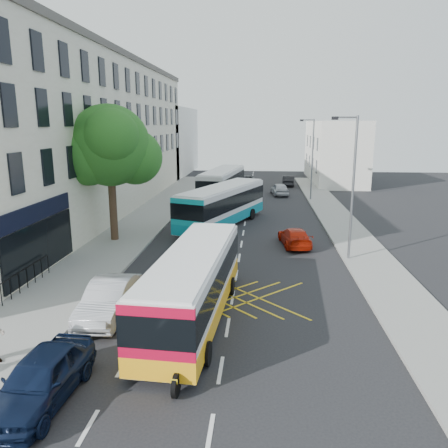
% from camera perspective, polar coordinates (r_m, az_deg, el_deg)
% --- Properties ---
extents(ground, '(120.00, 120.00, 0.00)m').
position_cam_1_polar(ground, '(14.80, -0.45, -18.51)').
color(ground, black).
rests_on(ground, ground).
extents(pavement_left, '(5.00, 70.00, 0.15)m').
position_cam_1_polar(pavement_left, '(30.19, -14.05, -2.06)').
color(pavement_left, gray).
rests_on(pavement_left, ground).
extents(pavement_right, '(3.00, 70.00, 0.15)m').
position_cam_1_polar(pavement_right, '(29.30, 17.13, -2.72)').
color(pavement_right, gray).
rests_on(pavement_right, ground).
extents(terrace_main, '(8.30, 45.00, 13.50)m').
position_cam_1_polar(terrace_main, '(40.04, -17.79, 11.03)').
color(terrace_main, beige).
rests_on(terrace_main, ground).
extents(terrace_far, '(8.00, 20.00, 10.00)m').
position_cam_1_polar(terrace_far, '(69.29, -7.99, 10.66)').
color(terrace_far, silver).
rests_on(terrace_far, ground).
extents(building_right, '(6.00, 18.00, 8.00)m').
position_cam_1_polar(building_right, '(61.47, 14.18, 9.17)').
color(building_right, silver).
rests_on(building_right, ground).
extents(street_tree, '(6.30, 5.70, 8.80)m').
position_cam_1_polar(street_tree, '(29.21, -14.77, 9.78)').
color(street_tree, '#382619').
rests_on(street_tree, pavement_left).
extents(lamp_near, '(1.45, 0.15, 8.00)m').
position_cam_1_polar(lamp_near, '(25.26, 16.32, 5.41)').
color(lamp_near, slate).
rests_on(lamp_near, pavement_right).
extents(lamp_far, '(1.45, 0.15, 8.00)m').
position_cam_1_polar(lamp_far, '(44.95, 11.35, 8.81)').
color(lamp_far, slate).
rests_on(lamp_far, pavement_right).
extents(railings, '(0.08, 5.60, 1.14)m').
position_cam_1_polar(railings, '(22.05, -25.23, -6.83)').
color(railings, black).
rests_on(railings, pavement_left).
extents(bus_near, '(3.01, 10.25, 2.84)m').
position_cam_1_polar(bus_near, '(17.58, -4.00, -7.81)').
color(bus_near, silver).
rests_on(bus_near, ground).
extents(bus_mid, '(6.22, 11.10, 3.07)m').
position_cam_1_polar(bus_mid, '(33.50, -0.21, 2.51)').
color(bus_mid, silver).
rests_on(bus_mid, ground).
extents(bus_far, '(4.07, 11.35, 3.12)m').
position_cam_1_polar(bus_far, '(45.06, -0.22, 5.27)').
color(bus_far, silver).
rests_on(bus_far, ground).
extents(motorbike, '(0.75, 2.37, 2.11)m').
position_cam_1_polar(motorbike, '(13.82, -5.42, -16.28)').
color(motorbike, black).
rests_on(motorbike, ground).
extents(parked_car_blue, '(1.92, 4.34, 1.45)m').
position_cam_1_polar(parked_car_blue, '(14.04, -22.76, -18.07)').
color(parked_car_blue, black).
rests_on(parked_car_blue, ground).
extents(parked_car_silver, '(1.63, 4.54, 1.49)m').
position_cam_1_polar(parked_car_silver, '(18.65, -14.77, -9.45)').
color(parked_car_silver, '#AAABB2').
rests_on(parked_car_silver, ground).
extents(red_hatchback, '(2.17, 4.23, 1.18)m').
position_cam_1_polar(red_hatchback, '(28.48, 9.21, -1.68)').
color(red_hatchback, '#BC1E08').
rests_on(red_hatchback, ground).
extents(distant_car_grey, '(2.49, 4.81, 1.30)m').
position_cam_1_polar(distant_car_grey, '(55.07, 2.98, 5.64)').
color(distant_car_grey, '#393C40').
rests_on(distant_car_grey, ground).
extents(distant_car_silver, '(2.07, 4.11, 1.34)m').
position_cam_1_polar(distant_car_silver, '(48.36, 7.28, 4.54)').
color(distant_car_silver, '#B8BAC1').
rests_on(distant_car_silver, ground).
extents(distant_car_dark, '(1.48, 3.95, 1.29)m').
position_cam_1_polar(distant_car_dark, '(55.75, 8.34, 5.60)').
color(distant_car_dark, black).
rests_on(distant_car_dark, ground).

